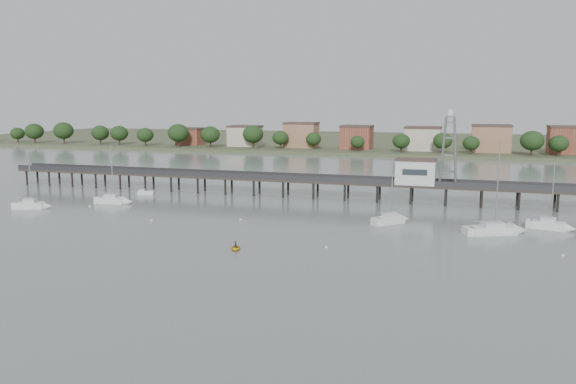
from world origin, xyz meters
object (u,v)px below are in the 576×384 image
sailboat_c (394,220)px  white_tender (145,193)px  yellow_dinghy (236,250)px  pier (300,180)px  sailboat_e (554,226)px  sailboat_b (117,201)px  lattice_tower (449,151)px  sailboat_d (502,230)px  sailboat_a (35,206)px

sailboat_c → white_tender: bearing=119.3°
yellow_dinghy → pier: bearing=74.3°
pier → white_tender: 35.86m
sailboat_e → yellow_dinghy: bearing=-135.7°
sailboat_c → sailboat_e: (25.98, 2.57, 0.00)m
yellow_dinghy → sailboat_b: bearing=124.1°
lattice_tower → yellow_dinghy: lattice_tower is taller
sailboat_e → pier: bearing=171.9°
lattice_tower → sailboat_e: bearing=-47.1°
sailboat_c → yellow_dinghy: bearing=-174.9°
pier → sailboat_c: 31.96m
sailboat_d → sailboat_e: 10.20m
pier → sailboat_a: bearing=-147.9°
lattice_tower → sailboat_b: (-65.91, -19.28, -10.46)m
lattice_tower → sailboat_e: 28.09m
sailboat_a → yellow_dinghy: bearing=-37.4°
pier → yellow_dinghy: 46.91m
sailboat_b → yellow_dinghy: size_ratio=4.67×
sailboat_c → sailboat_e: sailboat_c is taller
sailboat_a → white_tender: 24.72m
lattice_tower → sailboat_e: size_ratio=1.33×
lattice_tower → sailboat_c: lattice_tower is taller
pier → sailboat_c: bearing=-42.9°
lattice_tower → sailboat_a: bearing=-159.5°
sailboat_c → sailboat_a: bearing=139.3°
sailboat_d → sailboat_e: size_ratio=1.36×
pier → yellow_dinghy: size_ratio=55.01×
sailboat_e → sailboat_a: bearing=-160.9°
lattice_tower → sailboat_d: size_ratio=0.97×
sailboat_d → sailboat_a: (-87.27, -4.35, 0.02)m
pier → sailboat_e: (49.26, -19.10, -3.14)m
pier → sailboat_d: sailboat_d is taller
white_tender → lattice_tower: bearing=-8.6°
white_tender → sailboat_a: bearing=-132.7°
sailboat_e → white_tender: 85.03m
sailboat_d → white_tender: (-75.74, 17.52, -0.18)m
pier → sailboat_a: size_ratio=12.65×
sailboat_d → sailboat_e: (8.47, 5.68, 0.02)m
white_tender → yellow_dinghy: size_ratio=1.47×
sailboat_b → white_tender: size_ratio=3.18×
sailboat_b → sailboat_e: (83.66, 0.18, 0.01)m
pier → sailboat_e: 52.92m
sailboat_d → sailboat_b: size_ratio=1.25×
sailboat_c → yellow_dinghy: (-19.55, -24.94, -0.65)m
pier → sailboat_c: (23.28, -21.67, -3.15)m
sailboat_d → white_tender: size_ratio=3.97×
pier → lattice_tower: 32.34m
lattice_tower → sailboat_a: size_ratio=1.31×
sailboat_e → yellow_dinghy: (-45.53, -27.51, -0.65)m
sailboat_e → lattice_tower: bearing=146.0°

